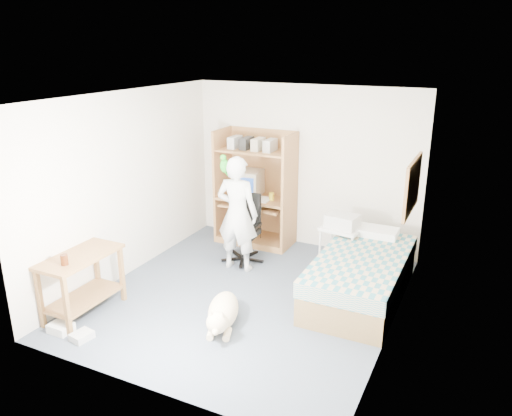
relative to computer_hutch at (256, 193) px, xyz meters
The scene contains 21 objects.
floor 2.05m from the computer_hutch, 68.06° to the right, with size 4.00×4.00×0.00m, color #414A59.
wall_back 0.86m from the computer_hutch, 20.54° to the left, with size 3.60×0.02×2.50m, color silver.
wall_right 3.07m from the computer_hutch, 34.80° to the right, with size 0.02×4.00×2.50m, color silver.
wall_left 2.10m from the computer_hutch, 122.33° to the right, with size 0.02×4.00×2.50m, color silver.
ceiling 2.52m from the computer_hutch, 68.06° to the right, with size 3.60×4.00×0.02m, color white.
computer_hutch is the anchor object (origin of this frame).
bed 2.35m from the computer_hutch, 29.29° to the right, with size 1.02×2.02×0.66m.
side_desk 3.08m from the computer_hutch, 106.14° to the right, with size 0.50×1.00×0.75m.
corkboard 2.69m from the computer_hutch, 18.72° to the right, with size 0.04×0.94×0.66m.
office_chair 0.88m from the computer_hutch, 78.23° to the right, with size 0.55×0.55×0.98m.
person 1.06m from the computer_hutch, 78.77° to the right, with size 0.60×0.39×1.64m, color silver.
parrot 1.23m from the computer_hutch, 89.67° to the right, with size 0.12×0.21×0.33m.
dog 2.67m from the computer_hutch, 72.82° to the right, with size 0.56×1.01×0.39m.
printer_cart 1.65m from the computer_hutch, 16.26° to the right, with size 0.59×0.50×0.64m.
printer 1.60m from the computer_hutch, 16.26° to the right, with size 0.42×0.32×0.18m, color #BABAB5.
crt_monitor 0.21m from the computer_hutch, behind, with size 0.46×0.48×0.39m.
keyboard 0.22m from the computer_hutch, 102.10° to the right, with size 0.45×0.16×0.03m, color beige.
pencil_cup 0.31m from the computer_hutch, 16.19° to the right, with size 0.08×0.08×0.12m, color yellow.
drink_glass 3.30m from the computer_hutch, 104.02° to the right, with size 0.08×0.08×0.12m, color #421C0A.
floor_box_a 3.55m from the computer_hutch, 103.34° to the right, with size 0.25×0.20×0.10m, color white.
floor_box_b 3.51m from the computer_hutch, 98.08° to the right, with size 0.18×0.22×0.08m, color #B9B8B3.
Camera 1 is at (2.57, -5.06, 3.08)m, focal length 35.00 mm.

